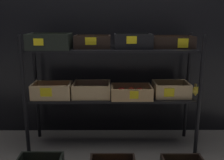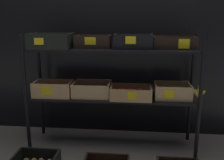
# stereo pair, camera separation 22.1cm
# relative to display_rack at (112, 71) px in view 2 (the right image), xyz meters

# --- Properties ---
(ground_plane) EXTENTS (10.00, 10.00, 0.00)m
(ground_plane) POSITION_rel_display_rack_xyz_m (-0.00, -0.00, -0.71)
(ground_plane) COLOR #605B56
(storefront_wall) EXTENTS (3.87, 0.12, 1.72)m
(storefront_wall) POSITION_rel_display_rack_xyz_m (-0.00, 0.37, 0.15)
(storefront_wall) COLOR black
(storefront_wall) RESTS_ON ground_plane
(display_rack) EXTENTS (1.59, 0.38, 1.04)m
(display_rack) POSITION_rel_display_rack_xyz_m (0.00, 0.00, 0.00)
(display_rack) COLOR black
(display_rack) RESTS_ON ground_plane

